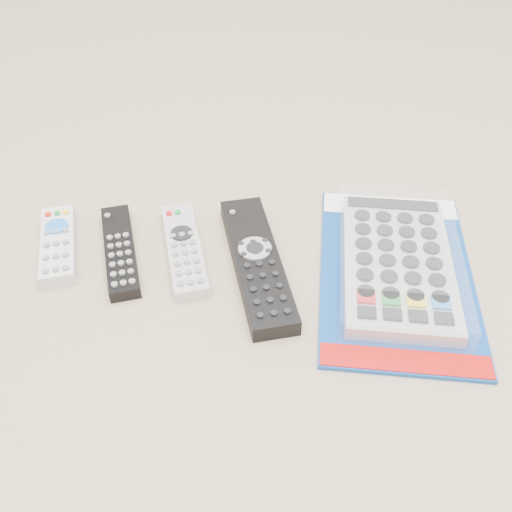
{
  "coord_description": "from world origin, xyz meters",
  "views": [
    {
      "loc": [
        0.04,
        -0.59,
        0.56
      ],
      "look_at": [
        0.07,
        -0.01,
        0.01
      ],
      "focal_mm": 40.0,
      "sensor_mm": 36.0,
      "label": 1
    }
  ],
  "objects_px": {
    "remote_slim_black": "(120,251)",
    "jumbo_remote_packaged": "(398,262)",
    "remote_small_grey": "(58,244)",
    "remote_large_black": "(257,262)",
    "remote_silver_dvd": "(184,249)"
  },
  "relations": [
    {
      "from": "jumbo_remote_packaged",
      "to": "remote_large_black",
      "type": "bearing_deg",
      "value": -175.74
    },
    {
      "from": "remote_small_grey",
      "to": "remote_silver_dvd",
      "type": "relative_size",
      "value": 0.83
    },
    {
      "from": "remote_large_black",
      "to": "remote_silver_dvd",
      "type": "bearing_deg",
      "value": 152.36
    },
    {
      "from": "remote_small_grey",
      "to": "remote_slim_black",
      "type": "height_order",
      "value": "remote_small_grey"
    },
    {
      "from": "remote_slim_black",
      "to": "jumbo_remote_packaged",
      "type": "distance_m",
      "value": 0.39
    },
    {
      "from": "remote_silver_dvd",
      "to": "jumbo_remote_packaged",
      "type": "height_order",
      "value": "jumbo_remote_packaged"
    },
    {
      "from": "remote_large_black",
      "to": "jumbo_remote_packaged",
      "type": "distance_m",
      "value": 0.19
    },
    {
      "from": "remote_silver_dvd",
      "to": "remote_large_black",
      "type": "height_order",
      "value": "remote_large_black"
    },
    {
      "from": "remote_slim_black",
      "to": "remote_large_black",
      "type": "height_order",
      "value": "remote_large_black"
    },
    {
      "from": "remote_large_black",
      "to": "jumbo_remote_packaged",
      "type": "bearing_deg",
      "value": -13.04
    },
    {
      "from": "remote_small_grey",
      "to": "remote_slim_black",
      "type": "bearing_deg",
      "value": -20.81
    },
    {
      "from": "remote_small_grey",
      "to": "remote_silver_dvd",
      "type": "distance_m",
      "value": 0.18
    },
    {
      "from": "remote_small_grey",
      "to": "remote_large_black",
      "type": "distance_m",
      "value": 0.29
    },
    {
      "from": "remote_slim_black",
      "to": "jumbo_remote_packaged",
      "type": "height_order",
      "value": "jumbo_remote_packaged"
    },
    {
      "from": "remote_slim_black",
      "to": "jumbo_remote_packaged",
      "type": "relative_size",
      "value": 0.51
    }
  ]
}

